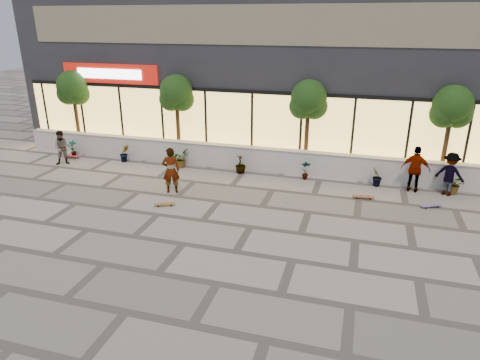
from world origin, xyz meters
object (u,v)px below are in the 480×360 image
(skater_left, at_px, (63,148))
(skateboard_right_far, at_px, (431,205))
(tree_east, at_px, (452,109))
(skater_center, at_px, (171,170))
(skateboard_right_near, at_px, (363,197))
(tree_midwest, at_px, (176,95))
(tree_mideast, at_px, (309,102))
(skater_right_near, at_px, (416,169))
(skater_right_far, at_px, (450,174))
(skateboard_left, at_px, (71,156))
(skateboard_center, at_px, (165,204))
(tree_west, at_px, (73,90))

(skater_left, bearing_deg, skateboard_right_far, -32.83)
(tree_east, height_order, skater_center, tree_east)
(skateboard_right_near, bearing_deg, tree_midwest, 155.29)
(tree_mideast, height_order, skater_right_near, tree_mideast)
(tree_midwest, xyz_separation_m, skater_right_far, (11.57, -1.40, -2.16))
(skater_right_far, bearing_deg, skater_right_near, 24.07)
(skateboard_left, height_order, skateboard_right_near, skateboard_left)
(skater_center, relative_size, skateboard_right_far, 2.34)
(skater_right_near, bearing_deg, skater_left, 14.28)
(tree_mideast, height_order, skateboard_left, tree_mideast)
(tree_mideast, xyz_separation_m, skater_left, (-10.65, -2.38, -2.20))
(tree_midwest, bearing_deg, skater_left, -152.93)
(skateboard_right_near, bearing_deg, tree_east, 35.02)
(skateboard_center, relative_size, skateboard_right_far, 0.99)
(tree_west, xyz_separation_m, skater_right_far, (17.07, -1.40, -2.16))
(skater_left, bearing_deg, skater_right_far, -27.73)
(tree_mideast, height_order, skateboard_right_far, tree_mideast)
(skater_center, bearing_deg, skateboard_right_near, 170.79)
(tree_midwest, xyz_separation_m, tree_east, (11.50, 0.00, 0.00))
(tree_east, height_order, skater_right_far, tree_east)
(skater_right_far, relative_size, skateboard_right_far, 2.18)
(skater_left, height_order, skateboard_left, skater_left)
(tree_midwest, distance_m, tree_east, 11.50)
(skater_right_near, distance_m, skateboard_left, 15.35)
(tree_west, relative_size, skateboard_center, 5.22)
(tree_east, bearing_deg, tree_west, 180.00)
(tree_midwest, distance_m, skater_right_far, 11.85)
(tree_east, relative_size, skateboard_left, 4.52)
(skater_left, xyz_separation_m, skateboard_left, (-0.32, 0.88, -0.70))
(skater_left, relative_size, skateboard_right_near, 1.96)
(skateboard_right_far, bearing_deg, skater_center, 159.63)
(tree_mideast, bearing_deg, skater_left, -167.42)
(tree_midwest, bearing_deg, tree_east, 0.00)
(skater_left, height_order, skateboard_right_far, skater_left)
(skateboard_left, relative_size, skateboard_right_near, 1.09)
(skater_left, xyz_separation_m, skater_right_far, (16.22, 0.98, 0.05))
(tree_west, distance_m, skater_center, 8.36)
(skater_right_far, xyz_separation_m, skateboard_center, (-9.79, -3.95, -0.76))
(skater_right_near, height_order, skateboard_left, skater_right_near)
(skateboard_right_near, bearing_deg, skateboard_center, -165.84)
(tree_midwest, distance_m, tree_mideast, 6.00)
(tree_west, relative_size, skater_center, 2.20)
(skateboard_right_near, bearing_deg, skateboard_right_far, -10.87)
(skateboard_left, bearing_deg, skateboard_right_near, -11.30)
(tree_midwest, bearing_deg, skateboard_right_far, -14.56)
(tree_midwest, relative_size, skater_right_near, 2.18)
(tree_west, distance_m, skater_right_far, 17.26)
(tree_east, bearing_deg, skater_right_near, -129.14)
(skater_left, distance_m, skateboard_right_far, 15.54)
(skater_center, bearing_deg, skater_right_far, 174.47)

